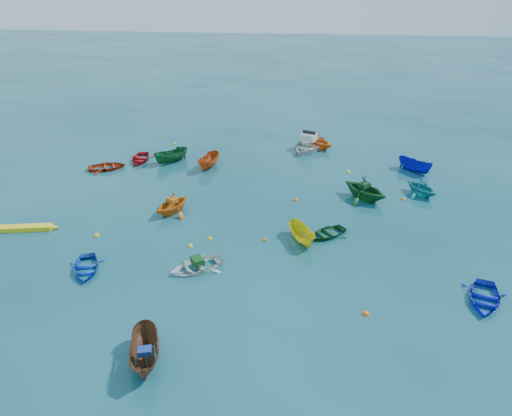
# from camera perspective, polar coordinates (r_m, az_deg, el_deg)

# --- Properties ---
(ground) EXTENTS (160.00, 160.00, 0.00)m
(ground) POSITION_cam_1_polar(r_m,az_deg,el_deg) (28.73, -0.88, -5.37)
(ground) COLOR #0A3D4A
(ground) RESTS_ON ground
(dinghy_blue_sw) EXTENTS (2.69, 3.20, 0.57)m
(dinghy_blue_sw) POSITION_cam_1_polar(r_m,az_deg,el_deg) (28.95, -18.83, -6.80)
(dinghy_blue_sw) COLOR blue
(dinghy_blue_sw) RESTS_ON ground
(dinghy_white_near) EXTENTS (3.58, 3.36, 0.60)m
(dinghy_white_near) POSITION_cam_1_polar(r_m,az_deg,el_deg) (27.78, -6.86, -6.90)
(dinghy_white_near) COLOR white
(dinghy_white_near) RESTS_ON ground
(sampan_brown_mid) EXTENTS (2.01, 3.49, 1.27)m
(sampan_brown_mid) POSITION_cam_1_polar(r_m,az_deg,el_deg) (22.74, -12.38, -16.84)
(sampan_brown_mid) COLOR brown
(sampan_brown_mid) RESTS_ON ground
(dinghy_blue_se) EXTENTS (3.00, 3.56, 0.63)m
(dinghy_blue_se) POSITION_cam_1_polar(r_m,az_deg,el_deg) (27.75, 24.55, -9.67)
(dinghy_blue_se) COLOR #101FCF
(dinghy_blue_se) RESTS_ON ground
(dinghy_orange_w) EXTENTS (3.57, 3.70, 1.50)m
(dinghy_orange_w) POSITION_cam_1_polar(r_m,az_deg,el_deg) (33.58, -9.48, -0.50)
(dinghy_orange_w) COLOR orange
(dinghy_orange_w) RESTS_ON ground
(sampan_yellow_mid) EXTENTS (2.12, 2.96, 1.08)m
(sampan_yellow_mid) POSITION_cam_1_polar(r_m,az_deg,el_deg) (30.12, 5.25, -3.78)
(sampan_yellow_mid) COLOR yellow
(sampan_yellow_mid) RESTS_ON ground
(dinghy_green_e) EXTENTS (3.15, 3.01, 0.53)m
(dinghy_green_e) POSITION_cam_1_polar(r_m,az_deg,el_deg) (30.84, 8.08, -3.14)
(dinghy_green_e) COLOR #135123
(dinghy_green_e) RESTS_ON ground
(dinghy_cyan_se) EXTENTS (3.36, 3.42, 1.37)m
(dinghy_cyan_se) POSITION_cam_1_polar(r_m,az_deg,el_deg) (37.35, 18.27, 1.46)
(dinghy_cyan_se) COLOR teal
(dinghy_cyan_se) RESTS_ON ground
(dinghy_red_nw) EXTENTS (3.44, 2.95, 0.60)m
(dinghy_red_nw) POSITION_cam_1_polar(r_m,az_deg,el_deg) (41.34, -16.61, 4.30)
(dinghy_red_nw) COLOR #AD300E
(dinghy_red_nw) RESTS_ON ground
(sampan_orange_n) EXTENTS (1.91, 3.18, 1.15)m
(sampan_orange_n) POSITION_cam_1_polar(r_m,az_deg,el_deg) (40.09, -5.38, 4.64)
(sampan_orange_n) COLOR #BC4411
(sampan_orange_n) RESTS_ON ground
(dinghy_green_n) EXTENTS (4.45, 4.42, 1.78)m
(dinghy_green_n) POSITION_cam_1_polar(r_m,az_deg,el_deg) (35.69, 12.24, 1.03)
(dinghy_green_n) COLOR #145724
(dinghy_green_n) RESTS_ON ground
(sampan_blue_far) EXTENTS (2.88, 2.73, 1.12)m
(sampan_blue_far) POSITION_cam_1_polar(r_m,az_deg,el_deg) (41.15, 17.61, 4.04)
(sampan_blue_far) COLOR #0D0EAD
(sampan_blue_far) RESTS_ON ground
(dinghy_red_far) EXTENTS (2.13, 2.88, 0.58)m
(dinghy_red_far) POSITION_cam_1_polar(r_m,az_deg,el_deg) (42.25, -13.10, 5.27)
(dinghy_red_far) COLOR #B20E12
(dinghy_red_far) RESTS_ON ground
(dinghy_orange_far) EXTENTS (3.59, 3.55, 1.43)m
(dinghy_orange_far) POSITION_cam_1_polar(r_m,az_deg,el_deg) (44.24, 7.20, 6.83)
(dinghy_orange_far) COLOR orange
(dinghy_orange_far) RESTS_ON ground
(sampan_green_far) EXTENTS (3.02, 2.88, 1.17)m
(sampan_green_far) POSITION_cam_1_polar(r_m,az_deg,el_deg) (41.50, -9.62, 5.20)
(sampan_green_far) COLOR #135527
(sampan_green_far) RESTS_ON ground
(kayak_yellow) EXTENTS (3.95, 1.24, 0.39)m
(kayak_yellow) POSITION_cam_1_polar(r_m,az_deg,el_deg) (34.27, -24.83, -2.30)
(kayak_yellow) COLOR yellow
(kayak_yellow) RESTS_ON ground
(motorboat_white) EXTENTS (4.76, 5.41, 1.53)m
(motorboat_white) POSITION_cam_1_polar(r_m,az_deg,el_deg) (43.94, 6.01, 6.75)
(motorboat_white) COLOR silver
(motorboat_white) RESTS_ON ground
(tarp_green_a) EXTENTS (0.89, 0.94, 0.36)m
(tarp_green_a) POSITION_cam_1_polar(r_m,az_deg,el_deg) (27.54, -6.72, -6.01)
(tarp_green_a) COLOR #114619
(tarp_green_a) RESTS_ON dinghy_white_near
(tarp_blue_a) EXTENTS (0.66, 0.56, 0.28)m
(tarp_blue_a) POSITION_cam_1_polar(r_m,az_deg,el_deg) (22.10, -12.60, -15.68)
(tarp_blue_a) COLOR navy
(tarp_blue_a) RESTS_ON sampan_brown_mid
(tarp_orange_a) EXTENTS (0.76, 0.71, 0.29)m
(tarp_orange_a) POSITION_cam_1_polar(r_m,az_deg,el_deg) (33.19, -9.54, 0.89)
(tarp_orange_a) COLOR #C56714
(tarp_orange_a) RESTS_ON dinghy_orange_w
(tarp_green_b) EXTENTS (0.82, 0.83, 0.32)m
(tarp_green_b) POSITION_cam_1_polar(r_m,az_deg,el_deg) (35.29, 12.28, 2.60)
(tarp_green_b) COLOR #10411E
(tarp_green_b) RESTS_ON dinghy_green_n
(buoy_ye_a) EXTENTS (0.32, 0.32, 0.32)m
(buoy_ye_a) POSITION_cam_1_polar(r_m,az_deg,el_deg) (29.75, -7.52, -4.36)
(buoy_ye_a) COLOR yellow
(buoy_ye_a) RESTS_ON ground
(buoy_or_b) EXTENTS (0.34, 0.34, 0.34)m
(buoy_or_b) POSITION_cam_1_polar(r_m,az_deg,el_deg) (25.12, 12.45, -11.78)
(buoy_or_b) COLOR orange
(buoy_or_b) RESTS_ON ground
(buoy_ye_b) EXTENTS (0.37, 0.37, 0.37)m
(buoy_ye_b) POSITION_cam_1_polar(r_m,az_deg,el_deg) (32.02, -17.74, -3.05)
(buoy_ye_b) COLOR yellow
(buoy_ye_b) RESTS_ON ground
(buoy_or_c) EXTENTS (0.29, 0.29, 0.29)m
(buoy_or_c) POSITION_cam_1_polar(r_m,az_deg,el_deg) (30.10, 1.05, -3.68)
(buoy_or_c) COLOR #D4680B
(buoy_or_c) RESTS_ON ground
(buoy_ye_c) EXTENTS (0.30, 0.30, 0.30)m
(buoy_ye_c) POSITION_cam_1_polar(r_m,az_deg,el_deg) (30.31, -5.30, -3.56)
(buoy_ye_c) COLOR gold
(buoy_ye_c) RESTS_ON ground
(buoy_or_d) EXTENTS (0.32, 0.32, 0.32)m
(buoy_or_d) POSITION_cam_1_polar(r_m,az_deg,el_deg) (34.80, 4.54, 0.90)
(buoy_or_d) COLOR orange
(buoy_or_d) RESTS_ON ground
(buoy_ye_d) EXTENTS (0.29, 0.29, 0.29)m
(buoy_ye_d) POSITION_cam_1_polar(r_m,az_deg,el_deg) (45.32, -9.25, 7.21)
(buoy_ye_d) COLOR yellow
(buoy_ye_d) RESTS_ON ground
(buoy_or_e) EXTENTS (0.31, 0.31, 0.31)m
(buoy_or_e) POSITION_cam_1_polar(r_m,az_deg,el_deg) (36.30, 16.46, 0.96)
(buoy_or_e) COLOR orange
(buoy_or_e) RESTS_ON ground
(buoy_ye_e) EXTENTS (0.33, 0.33, 0.33)m
(buoy_ye_e) POSITION_cam_1_polar(r_m,az_deg,el_deg) (39.73, 10.53, 4.06)
(buoy_ye_e) COLOR yellow
(buoy_ye_e) RESTS_ON ground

